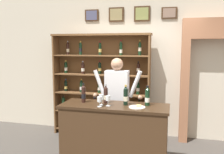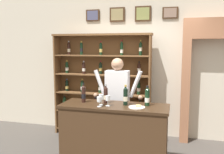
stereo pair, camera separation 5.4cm
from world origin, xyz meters
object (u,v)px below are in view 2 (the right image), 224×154
wine_shelf (102,83)px  wine_glass_spare (108,99)px  tasting_bottle_rosso (125,96)px  cheese_plate (137,107)px  shopkeeper (117,94)px  tasting_bottle_chianti (84,94)px  tasting_bottle_prosecco (147,97)px  wine_glass_left (99,100)px  wine_glass_right (101,97)px  tasting_bottle_riserva (106,95)px  tasting_counter (114,136)px

wine_shelf → wine_glass_spare: bearing=-69.5°
tasting_bottle_rosso → cheese_plate: bearing=-30.3°
shopkeeper → tasting_bottle_chianti: 0.73m
tasting_bottle_rosso → wine_shelf: bearing=121.2°
tasting_bottle_prosecco → cheese_plate: size_ratio=1.26×
tasting_bottle_chianti → wine_glass_spare: 0.47m
wine_glass_left → wine_glass_right: bearing=91.2°
wine_shelf → tasting_bottle_rosso: size_ratio=6.82×
tasting_bottle_rosso → shopkeeper: bearing=114.5°
tasting_bottle_riserva → wine_glass_left: bearing=-95.6°
tasting_bottle_riserva → tasting_bottle_rosso: (0.33, -0.05, 0.01)m
wine_glass_spare → cheese_plate: wine_glass_spare is taller
wine_shelf → wine_glass_spare: 1.49m
wine_glass_right → wine_glass_spare: bearing=-14.0°
wine_glass_right → cheese_plate: (0.56, -0.02, -0.11)m
tasting_counter → tasting_bottle_prosecco: size_ratio=5.45×
wine_glass_left → cheese_plate: 0.57m
shopkeeper → wine_glass_spare: (0.03, -0.73, 0.06)m
wine_glass_left → cheese_plate: (0.56, 0.09, -0.09)m
wine_shelf → wine_glass_right: wine_shelf is taller
wine_shelf → wine_glass_right: (0.41, -1.37, -0.00)m
wine_glass_right → cheese_plate: size_ratio=0.68×
shopkeeper → wine_glass_spare: shopkeeper is taller
wine_shelf → wine_glass_left: 1.53m
wine_glass_left → wine_glass_spare: size_ratio=0.96×
wine_shelf → cheese_plate: (0.97, -1.39, -0.11)m
tasting_bottle_riserva → tasting_counter: bearing=-29.3°
wine_shelf → wine_glass_right: size_ratio=12.90×
shopkeeper → wine_glass_spare: bearing=-87.8°
shopkeeper → wine_glass_left: size_ratio=11.08×
tasting_bottle_chianti → tasting_bottle_rosso: (0.69, -0.01, 0.00)m
tasting_counter → wine_glass_left: (-0.19, -0.16, 0.60)m
wine_glass_right → cheese_plate: 0.57m
wine_glass_left → tasting_bottle_rosso: bearing=29.4°
tasting_counter → wine_glass_spare: wine_glass_spare is taller
tasting_bottle_rosso → cheese_plate: tasting_bottle_rosso is taller
shopkeeper → tasting_bottle_rosso: bearing=-65.5°
tasting_bottle_rosso → cheese_plate: 0.27m
tasting_bottle_chianti → cheese_plate: bearing=-8.1°
wine_shelf → wine_glass_right: 1.43m
tasting_counter → tasting_bottle_chianti: bearing=174.7°
tasting_bottle_chianti → tasting_bottle_rosso: size_ratio=1.00×
wine_glass_spare → tasting_bottle_riserva: bearing=115.5°
wine_shelf → tasting_bottle_rosso: (0.77, -1.27, 0.02)m
tasting_counter → wine_glass_right: 0.65m
wine_shelf → wine_glass_spare: size_ratio=13.49×
shopkeeper → cheese_plate: 0.87m
wine_glass_left → tasting_bottle_riserva: bearing=84.4°
shopkeeper → cheese_plate: bearing=-56.7°
tasting_bottle_riserva → cheese_plate: 0.57m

